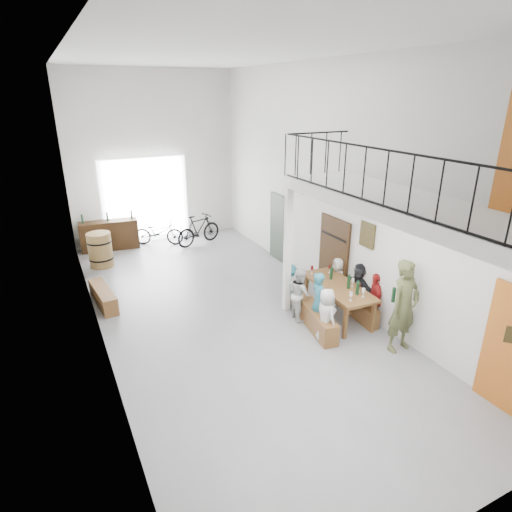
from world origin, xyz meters
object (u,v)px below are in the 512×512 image
tasting_table (338,289)px  bicycle_near (158,232)px  host_standing (404,306)px  serving_counter (110,235)px  side_bench (103,297)px  bench_inner (312,314)px  oak_barrel (100,250)px

tasting_table → bicycle_near: bearing=113.9°
host_standing → serving_counter: bearing=110.7°
side_bench → bicycle_near: bicycle_near is taller
tasting_table → side_bench: 5.54m
bench_inner → bicycle_near: (-1.65, 6.69, 0.20)m
serving_counter → host_standing: (4.18, -8.54, 0.46)m
host_standing → bench_inner: bearing=117.2°
side_bench → host_standing: bearing=-42.7°
oak_barrel → serving_counter: bearing=71.2°
side_bench → bicycle_near: 4.36m
side_bench → oak_barrel: oak_barrel is taller
tasting_table → bicycle_near: 7.08m
side_bench → serving_counter: bearing=78.7°
oak_barrel → serving_counter: oak_barrel is taller
serving_counter → bicycle_near: size_ratio=1.09×
tasting_table → serving_counter: 7.94m
oak_barrel → serving_counter: (0.48, 1.40, -0.03)m
tasting_table → side_bench: bearing=151.9°
bench_inner → side_bench: size_ratio=1.35×
bench_inner → bicycle_near: 6.89m
side_bench → host_standing: 6.80m
side_bench → oak_barrel: bearing=83.0°
bicycle_near → host_standing: bearing=-134.7°
side_bench → oak_barrel: 2.60m
tasting_table → host_standing: size_ratio=1.09×
host_standing → bicycle_near: bearing=102.5°
serving_counter → bicycle_near: (1.52, -0.27, -0.04)m
side_bench → bicycle_near: (2.31, 3.69, 0.22)m
serving_counter → oak_barrel: bearing=-102.3°
bench_inner → host_standing: host_standing is taller
bicycle_near → side_bench: bearing=175.5°
oak_barrel → host_standing: 8.53m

